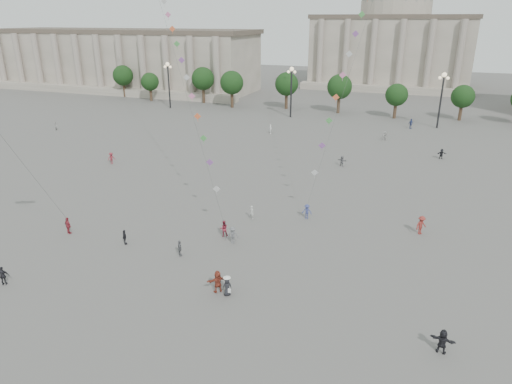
% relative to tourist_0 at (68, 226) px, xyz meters
% --- Properties ---
extents(ground, '(360.00, 360.00, 0.00)m').
position_rel_tourist_0_xyz_m(ground, '(19.44, -6.88, -0.88)').
color(ground, '#54514F').
rests_on(ground, ground).
extents(hall_west, '(84.00, 26.22, 17.20)m').
position_rel_tourist_0_xyz_m(hall_west, '(-55.56, 87.02, 7.55)').
color(hall_west, gray).
rests_on(hall_west, ground).
extents(hall_central, '(48.30, 34.30, 35.50)m').
position_rel_tourist_0_xyz_m(hall_central, '(19.44, 122.34, 13.36)').
color(hall_central, gray).
rests_on(hall_central, ground).
extents(tree_row, '(137.12, 5.12, 8.00)m').
position_rel_tourist_0_xyz_m(tree_row, '(19.44, 71.12, 4.52)').
color(tree_row, '#3C291E').
rests_on(tree_row, ground).
extents(lamp_post_far_west, '(2.00, 0.90, 10.65)m').
position_rel_tourist_0_xyz_m(lamp_post_far_west, '(-25.56, 63.12, 6.48)').
color(lamp_post_far_west, '#262628').
rests_on(lamp_post_far_west, ground).
extents(lamp_post_mid_west, '(2.00, 0.90, 10.65)m').
position_rel_tourist_0_xyz_m(lamp_post_mid_west, '(4.44, 63.12, 6.48)').
color(lamp_post_mid_west, '#262628').
rests_on(lamp_post_mid_west, ground).
extents(lamp_post_mid_east, '(2.00, 0.90, 10.65)m').
position_rel_tourist_0_xyz_m(lamp_post_mid_east, '(34.44, 63.12, 6.48)').
color(lamp_post_mid_east, '#262628').
rests_on(lamp_post_mid_east, ground).
extents(person_crowd_0, '(1.15, 1.10, 1.92)m').
position_rel_tourist_0_xyz_m(person_crowd_0, '(29.57, 60.74, 0.09)').
color(person_crowd_0, '#354379').
rests_on(person_crowd_0, ground).
extents(person_crowd_1, '(0.88, 0.94, 1.53)m').
position_rel_tourist_0_xyz_m(person_crowd_1, '(-34.45, 35.55, -0.11)').
color(person_crowd_1, '#B1B2AD').
rests_on(person_crowd_1, ground).
extents(person_crowd_2, '(1.15, 1.29, 1.73)m').
position_rel_tourist_0_xyz_m(person_crowd_2, '(-10.68, 21.01, -0.01)').
color(person_crowd_2, maroon).
rests_on(person_crowd_2, ground).
extents(person_crowd_3, '(1.65, 0.73, 1.72)m').
position_rel_tourist_0_xyz_m(person_crowd_3, '(34.90, -5.50, -0.02)').
color(person_crowd_3, black).
rests_on(person_crowd_3, ground).
extents(person_crowd_4, '(1.09, 1.54, 1.60)m').
position_rel_tourist_0_xyz_m(person_crowd_4, '(25.78, 49.61, -0.08)').
color(person_crowd_4, '#B9B8B5').
rests_on(person_crowd_4, ground).
extents(person_crowd_6, '(1.28, 0.96, 1.76)m').
position_rel_tourist_0_xyz_m(person_crowd_6, '(16.24, 3.83, 0.00)').
color(person_crowd_6, '#5E5F63').
rests_on(person_crowd_6, ground).
extents(person_crowd_8, '(1.38, 1.41, 1.94)m').
position_rel_tourist_0_xyz_m(person_crowd_8, '(33.03, 12.29, 0.09)').
color(person_crowd_8, maroon).
rests_on(person_crowd_8, ground).
extents(person_crowd_9, '(1.52, 1.02, 1.57)m').
position_rel_tourist_0_xyz_m(person_crowd_9, '(35.09, 40.90, -0.09)').
color(person_crowd_9, black).
rests_on(person_crowd_9, ground).
extents(person_crowd_10, '(0.47, 0.66, 1.71)m').
position_rel_tourist_0_xyz_m(person_crowd_10, '(5.27, 47.24, -0.02)').
color(person_crowd_10, silver).
rests_on(person_crowd_10, ground).
extents(person_crowd_12, '(1.51, 0.90, 1.55)m').
position_rel_tourist_0_xyz_m(person_crowd_12, '(21.49, 31.87, -0.10)').
color(person_crowd_12, slate).
rests_on(person_crowd_12, ground).
extents(person_crowd_13, '(0.66, 0.59, 1.52)m').
position_rel_tourist_0_xyz_m(person_crowd_13, '(15.89, 9.83, -0.11)').
color(person_crowd_13, '#BABBB6').
rests_on(person_crowd_13, ground).
extents(tourist_0, '(1.11, 0.75, 1.75)m').
position_rel_tourist_0_xyz_m(tourist_0, '(0.00, 0.00, 0.00)').
color(tourist_0, '#9B2A37').
rests_on(tourist_0, ground).
extents(tourist_1, '(0.85, 0.89, 1.48)m').
position_rel_tourist_0_xyz_m(tourist_1, '(6.67, 0.05, -0.13)').
color(tourist_1, black).
rests_on(tourist_1, ground).
extents(tourist_2, '(1.63, 1.57, 1.85)m').
position_rel_tourist_0_xyz_m(tourist_2, '(18.41, -4.19, 0.05)').
color(tourist_2, '#973B29').
rests_on(tourist_2, ground).
extents(tourist_3, '(0.87, 0.91, 1.52)m').
position_rel_tourist_0_xyz_m(tourist_3, '(12.71, -0.10, -0.11)').
color(tourist_3, slate).
rests_on(tourist_3, ground).
extents(tourist_4, '(1.02, 0.85, 1.63)m').
position_rel_tourist_0_xyz_m(tourist_4, '(1.76, -9.36, -0.06)').
color(tourist_4, black).
rests_on(tourist_4, ground).
extents(kite_flyer_0, '(1.02, 0.96, 1.67)m').
position_rel_tourist_0_xyz_m(kite_flyer_0, '(14.79, 4.96, -0.04)').
color(kite_flyer_0, maroon).
rests_on(kite_flyer_0, ground).
extents(kite_flyer_1, '(1.10, 0.69, 1.63)m').
position_rel_tourist_0_xyz_m(kite_flyer_1, '(21.41, 11.98, -0.06)').
color(kite_flyer_1, '#373F7C').
rests_on(kite_flyer_1, ground).
extents(hat_person, '(0.86, 0.85, 1.69)m').
position_rel_tourist_0_xyz_m(hat_person, '(19.30, -4.38, -0.06)').
color(hat_person, black).
rests_on(hat_person, ground).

